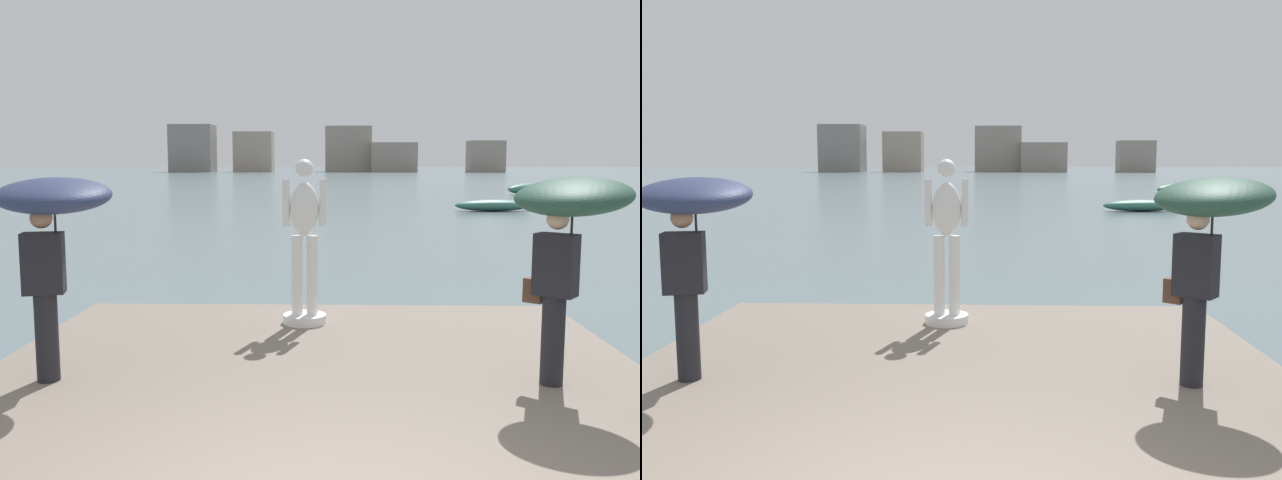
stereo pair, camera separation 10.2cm
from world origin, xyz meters
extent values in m
plane|color=slate|center=(0.00, 40.00, 0.00)|extent=(400.00, 400.00, 0.00)
cube|color=slate|center=(0.00, 1.63, 0.20)|extent=(6.93, 9.27, 0.40)
cylinder|color=white|center=(-0.21, 5.11, 0.46)|extent=(0.58, 0.58, 0.12)
cylinder|color=white|center=(-0.31, 5.11, 1.05)|extent=(0.15, 0.15, 1.06)
cylinder|color=white|center=(-0.11, 5.11, 1.05)|extent=(0.15, 0.15, 1.06)
ellipsoid|color=white|center=(-0.21, 5.11, 1.94)|extent=(0.38, 0.26, 0.71)
sphere|color=white|center=(-0.21, 5.11, 2.47)|extent=(0.24, 0.24, 0.24)
cylinder|color=white|center=(-0.45, 5.11, 2.02)|extent=(0.10, 0.10, 0.62)
cylinder|color=white|center=(0.03, 5.11, 2.02)|extent=(0.10, 0.10, 0.62)
cylinder|color=black|center=(-2.64, 2.71, 0.84)|extent=(0.22, 0.22, 0.88)
cube|color=black|center=(-2.64, 2.71, 1.58)|extent=(0.43, 0.32, 0.60)
sphere|color=#A87A5B|center=(-2.64, 2.71, 2.02)|extent=(0.21, 0.21, 0.21)
cylinder|color=#262626|center=(-2.54, 2.77, 1.90)|extent=(0.02, 0.02, 0.53)
ellipsoid|color=navy|center=(-2.54, 2.77, 2.24)|extent=(1.33, 1.35, 0.45)
cylinder|color=black|center=(2.32, 2.72, 0.84)|extent=(0.22, 0.22, 0.88)
cube|color=black|center=(2.32, 2.72, 1.58)|extent=(0.45, 0.42, 0.60)
sphere|color=beige|center=(2.32, 2.72, 2.02)|extent=(0.21, 0.21, 0.21)
cylinder|color=#262626|center=(2.44, 2.68, 1.90)|extent=(0.02, 0.02, 0.53)
ellipsoid|color=#234738|center=(2.44, 2.68, 2.24)|extent=(1.53, 1.54, 0.48)
cube|color=#513323|center=(2.16, 2.87, 1.30)|extent=(0.20, 0.19, 0.24)
ellipsoid|color=#336B5B|center=(8.12, 30.26, 0.29)|extent=(3.92, 1.31, 0.59)
ellipsoid|color=#336B5B|center=(14.94, 47.25, 0.42)|extent=(4.93, 4.09, 0.84)
cube|color=gray|center=(-30.76, 140.48, 5.02)|extent=(9.00, 7.87, 10.03)
cube|color=gray|center=(-17.79, 142.33, 4.29)|extent=(8.28, 7.06, 8.59)
cube|color=gray|center=(2.73, 143.59, 4.91)|extent=(9.96, 7.03, 9.82)
cube|color=gray|center=(12.35, 141.15, 3.12)|extent=(9.69, 7.72, 6.24)
cube|color=gray|center=(31.40, 137.89, 3.27)|extent=(7.34, 5.21, 6.55)
camera|label=1|loc=(0.21, -3.64, 2.58)|focal=37.47mm
camera|label=2|loc=(0.31, -3.64, 2.58)|focal=37.47mm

